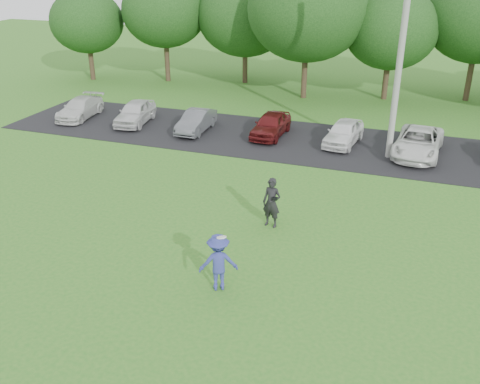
% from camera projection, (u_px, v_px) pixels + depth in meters
% --- Properties ---
extents(ground, '(100.00, 100.00, 0.00)m').
position_uv_depth(ground, '(201.00, 278.00, 15.84)').
color(ground, '#2C7220').
rests_on(ground, ground).
extents(parking_lot, '(32.00, 6.50, 0.03)m').
position_uv_depth(parking_lot, '(303.00, 141.00, 26.98)').
color(parking_lot, black).
rests_on(parking_lot, ground).
extents(utility_pole, '(0.28, 0.28, 10.15)m').
position_uv_depth(utility_pole, '(402.00, 46.00, 22.88)').
color(utility_pole, gray).
rests_on(utility_pole, ground).
extents(frisbee_player, '(1.28, 1.07, 1.90)m').
position_uv_depth(frisbee_player, '(218.00, 262.00, 15.02)').
color(frisbee_player, '#32398D').
rests_on(frisbee_player, ground).
extents(camera_bystander, '(0.71, 0.52, 1.79)m').
position_uv_depth(camera_bystander, '(272.00, 203.00, 18.46)').
color(camera_bystander, black).
rests_on(camera_bystander, ground).
extents(parked_cars, '(28.11, 4.53, 1.24)m').
position_uv_depth(parked_cars, '(306.00, 131.00, 26.65)').
color(parked_cars, silver).
rests_on(parked_cars, parking_lot).
extents(tree_row, '(42.39, 9.85, 8.64)m').
position_uv_depth(tree_row, '(367.00, 19.00, 32.85)').
color(tree_row, '#38281C').
rests_on(tree_row, ground).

